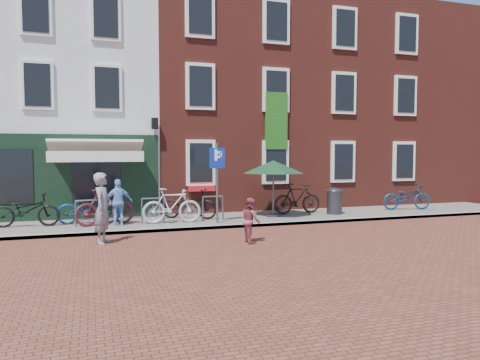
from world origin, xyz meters
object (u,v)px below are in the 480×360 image
object	(u,v)px
litter_bin	(334,200)
bicycle_3	(172,206)
boy	(251,220)
bicycle_0	(26,210)
parking_sign	(217,170)
woman	(103,208)
bicycle_5	(297,199)
bicycle_1	(105,207)
cafe_person	(119,202)
parasol	(273,164)
bicycle_4	(189,204)
bicycle_2	(88,208)
bicycle_6	(407,197)

from	to	relation	value
litter_bin	bicycle_3	distance (m)	6.10
boy	bicycle_0	bearing A→B (deg)	56.99
litter_bin	parking_sign	size ratio (longest dim) A/B	0.40
woman	bicycle_5	world-z (taller)	woman
parking_sign	bicycle_1	distance (m)	3.70
parking_sign	bicycle_0	xyz separation A→B (m)	(-5.77, 1.10, -1.19)
parking_sign	cafe_person	world-z (taller)	parking_sign
parasol	bicycle_0	distance (m)	8.17
boy	bicycle_3	bearing A→B (deg)	25.79
litter_bin	bicycle_3	xyz separation A→B (m)	(-6.09, -0.29, 0.03)
litter_bin	parking_sign	distance (m)	4.89
cafe_person	bicycle_5	bearing A→B (deg)	179.55
parking_sign	bicycle_4	size ratio (longest dim) A/B	1.33
boy	bicycle_2	world-z (taller)	boy
parking_sign	bicycle_4	distance (m)	1.83
parking_sign	bicycle_3	size ratio (longest dim) A/B	1.37
parking_sign	bicycle_5	distance (m)	3.78
bicycle_0	bicycle_3	distance (m)	4.43
bicycle_2	boy	bearing A→B (deg)	-133.07
parasol	bicycle_5	size ratio (longest dim) A/B	1.18
bicycle_3	bicycle_0	bearing A→B (deg)	85.19
bicycle_1	bicycle_6	xyz separation A→B (m)	(11.53, 0.28, -0.06)
woman	boy	bearing A→B (deg)	-85.77
bicycle_6	bicycle_5	bearing A→B (deg)	98.86
boy	bicycle_1	distance (m)	5.04
boy	bicycle_4	world-z (taller)	boy
parking_sign	bicycle_1	bearing A→B (deg)	168.96
woman	cafe_person	xyz separation A→B (m)	(0.53, 2.30, -0.10)
litter_bin	bicycle_5	distance (m)	1.37
parasol	bicycle_3	xyz separation A→B (m)	(-3.68, -0.37, -1.29)
woman	bicycle_0	bearing A→B (deg)	57.45
cafe_person	bicycle_6	size ratio (longest dim) A/B	0.75
bicycle_0	bicycle_6	xyz separation A→B (m)	(13.84, -0.15, 0.00)
bicycle_2	cafe_person	bearing A→B (deg)	-124.62
parking_sign	bicycle_2	bearing A→B (deg)	163.65
litter_bin	cafe_person	bearing A→B (deg)	-178.37
woman	boy	distance (m)	3.89
bicycle_0	bicycle_5	distance (m)	9.18
bicycle_4	bicycle_6	world-z (taller)	same
bicycle_0	bicycle_2	bearing A→B (deg)	-84.99
bicycle_1	bicycle_2	size ratio (longest dim) A/B	0.97
parking_sign	bicycle_0	distance (m)	6.00
bicycle_1	bicycle_3	bearing A→B (deg)	-113.38
bicycle_1	parking_sign	bearing A→B (deg)	-117.72
parasol	bicycle_0	bearing A→B (deg)	177.90
litter_bin	bicycle_6	bearing A→B (deg)	3.85
litter_bin	bicycle_1	xyz separation A→B (m)	(-8.15, -0.05, 0.03)
bicycle_6	bicycle_0	bearing A→B (deg)	101.15
bicycle_1	bicycle_0	bearing A→B (deg)	62.86
bicycle_4	bicycle_6	xyz separation A→B (m)	(8.74, -0.26, 0.00)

